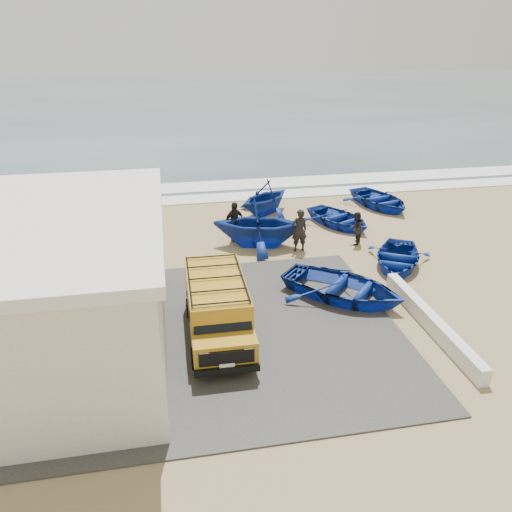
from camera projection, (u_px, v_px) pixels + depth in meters
ground at (262, 298)px, 18.16m from camera, size 160.00×160.00×0.00m
slab at (213, 333)px, 16.02m from camera, size 12.00×10.00×0.05m
ocean at (182, 101)px, 68.23m from camera, size 180.00×88.00×0.01m
surf_line at (222, 198)px, 28.87m from camera, size 180.00×1.60×0.06m
surf_wash at (217, 186)px, 31.11m from camera, size 180.00×2.20×0.04m
building at (18, 290)px, 14.21m from camera, size 8.40×9.40×4.30m
parapet at (431, 321)px, 16.20m from camera, size 0.35×6.00×0.55m
van at (217, 306)px, 15.54m from camera, size 1.92×4.63×1.98m
boat_near_left at (343, 287)px, 17.96m from camera, size 5.49×5.40×0.93m
boat_near_right at (397, 258)px, 20.46m from camera, size 4.12×4.52×0.77m
boat_mid_left at (259, 223)px, 22.15m from camera, size 4.81×4.40×2.15m
boat_mid_right at (339, 218)px, 24.73m from camera, size 4.02×4.55×0.78m
boat_far_left at (265, 197)px, 26.16m from camera, size 4.49×4.42×1.79m
boat_far_right at (379, 199)px, 27.32m from camera, size 3.92×4.74×0.85m
fisherman_front at (299, 230)px, 21.67m from camera, size 0.72×0.48×1.93m
fisherman_middle at (356, 229)px, 22.41m from camera, size 0.90×0.94×1.53m
fisherman_back at (234, 222)px, 22.75m from camera, size 1.17×0.90×1.85m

